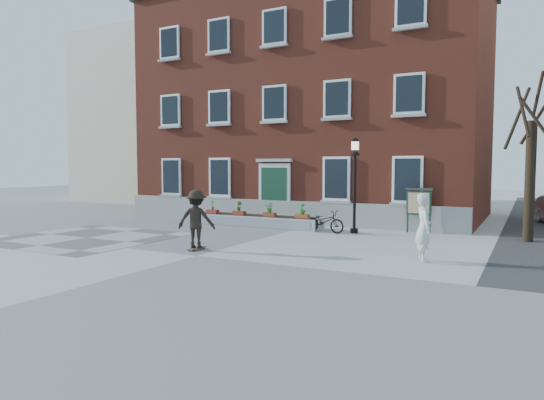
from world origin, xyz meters
The scene contains 11 objects.
ground centered at (0.00, 0.00, 0.00)m, with size 100.00×100.00×0.00m, color #9F9FA1.
checker_patch centered at (-6.00, 1.00, 0.01)m, with size 6.00×6.00×0.01m, color #515153.
distant_building centered at (-18.00, 20.00, 6.50)m, with size 10.00×12.00×13.00m, color beige.
bicycle centered at (1.49, 6.77, 0.47)m, with size 0.63×1.79×0.94m, color black.
bystander centered at (6.34, 2.42, 0.99)m, with size 0.72×0.48×1.99m, color silver.
brick_building centered at (-2.00, 13.98, 6.30)m, with size 18.40×10.85×12.60m.
planter_assembly centered at (-1.99, 7.18, 0.31)m, with size 6.20×1.12×1.15m.
bare_tree centered at (9.01, 8.01, 2.79)m, with size 1.83×1.83×6.16m.
lamp_post centered at (2.65, 7.18, 2.54)m, with size 0.40×0.40×3.93m.
notice_board centered at (4.98, 8.46, 1.26)m, with size 1.10×0.16×1.87m.
skateboarder centered at (-0.65, 0.86, 1.03)m, with size 1.41×1.12×1.98m.
Camera 1 is at (9.04, -11.94, 2.76)m, focal length 32.00 mm.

